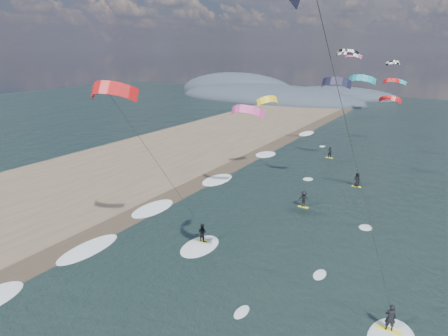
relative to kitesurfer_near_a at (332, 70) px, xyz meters
The scene contains 8 objects.
sand_strip 36.72m from the kitesurfer_near_a, 169.94° to the left, with size 26.00×240.00×0.00m, color brown.
wet_sand_strip 26.45m from the kitesurfer_near_a, 164.42° to the left, with size 3.00×240.00×0.00m, color #382D23.
coastal_hills 117.82m from the kitesurfer_near_a, 117.44° to the left, with size 80.00×41.00×15.00m.
kitesurfer_near_a is the anchor object (origin of this frame).
kitesurfer_near_b 16.08m from the kitesurfer_near_a, 165.86° to the left, with size 6.98×8.48×14.32m.
far_kitesurfers 30.00m from the kitesurfer_near_a, 105.27° to the left, with size 7.60×20.46×1.78m.
bg_kite_field 50.34m from the kitesurfer_near_a, 101.33° to the left, with size 13.52×70.44×8.74m.
shoreline_surf 27.00m from the kitesurfer_near_a, 151.84° to the left, with size 2.40×79.40×0.11m.
Camera 1 is at (13.54, -11.29, 15.77)m, focal length 30.00 mm.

